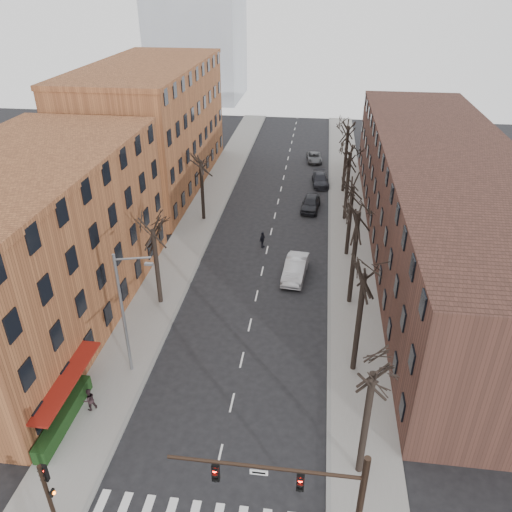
% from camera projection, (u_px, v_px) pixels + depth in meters
% --- Properties ---
extents(sidewalk_left, '(4.00, 90.00, 0.15)m').
position_uv_depth(sidewalk_left, '(202.00, 215.00, 55.32)').
color(sidewalk_left, gray).
rests_on(sidewalk_left, ground).
extents(sidewalk_right, '(4.00, 90.00, 0.15)m').
position_uv_depth(sidewalk_right, '(348.00, 223.00, 53.53)').
color(sidewalk_right, gray).
rests_on(sidewalk_right, ground).
extents(building_left_near, '(12.00, 26.00, 12.00)m').
position_uv_depth(building_left_near, '(28.00, 249.00, 36.03)').
color(building_left_near, brown).
rests_on(building_left_near, ground).
extents(building_left_far, '(12.00, 28.00, 14.00)m').
position_uv_depth(building_left_far, '(151.00, 129.00, 60.58)').
color(building_left_far, brown).
rests_on(building_left_far, ground).
extents(building_right, '(12.00, 50.00, 10.00)m').
position_uv_depth(building_right, '(443.00, 203.00, 45.89)').
color(building_right, '#462820').
rests_on(building_right, ground).
extents(awning_left, '(1.20, 7.00, 0.15)m').
position_uv_depth(awning_left, '(75.00, 412.00, 30.47)').
color(awning_left, maroon).
rests_on(awning_left, ground).
extents(hedge, '(0.80, 6.00, 1.00)m').
position_uv_depth(hedge, '(64.00, 417.00, 29.30)').
color(hedge, '#1A3813').
rests_on(hedge, sidewalk_left).
extents(tree_right_a, '(5.20, 5.20, 10.00)m').
position_uv_depth(tree_right_a, '(358.00, 471.00, 26.84)').
color(tree_right_a, black).
rests_on(tree_right_a, ground).
extents(tree_right_b, '(5.20, 5.20, 10.80)m').
position_uv_depth(tree_right_b, '(353.00, 370.00, 33.75)').
color(tree_right_b, black).
rests_on(tree_right_b, ground).
extents(tree_right_c, '(5.20, 5.20, 11.60)m').
position_uv_depth(tree_right_c, '(349.00, 303.00, 40.66)').
color(tree_right_c, black).
rests_on(tree_right_c, ground).
extents(tree_right_d, '(5.20, 5.20, 10.00)m').
position_uv_depth(tree_right_d, '(346.00, 255.00, 47.56)').
color(tree_right_d, black).
rests_on(tree_right_d, ground).
extents(tree_right_e, '(5.20, 5.20, 10.80)m').
position_uv_depth(tree_right_e, '(344.00, 219.00, 54.47)').
color(tree_right_e, black).
rests_on(tree_right_e, ground).
extents(tree_right_f, '(5.20, 5.20, 11.60)m').
position_uv_depth(tree_right_f, '(343.00, 192.00, 61.38)').
color(tree_right_f, black).
rests_on(tree_right_f, ground).
extents(tree_left_a, '(5.20, 5.20, 9.50)m').
position_uv_depth(tree_left_a, '(161.00, 303.00, 40.63)').
color(tree_left_a, black).
rests_on(tree_left_a, ground).
extents(tree_left_b, '(5.20, 5.20, 9.50)m').
position_uv_depth(tree_left_b, '(204.00, 219.00, 54.45)').
color(tree_left_b, black).
rests_on(tree_left_b, ground).
extents(signal_mast_arm, '(8.14, 0.30, 7.20)m').
position_uv_depth(signal_mast_arm, '(322.00, 499.00, 20.60)').
color(signal_mast_arm, black).
rests_on(signal_mast_arm, ground).
extents(signal_pole_left, '(0.47, 0.44, 4.40)m').
position_uv_depth(signal_pole_left, '(48.00, 491.00, 22.92)').
color(signal_pole_left, black).
rests_on(signal_pole_left, ground).
extents(streetlight, '(2.45, 0.22, 9.03)m').
position_uv_depth(streetlight, '(125.00, 310.00, 31.20)').
color(streetlight, slate).
rests_on(streetlight, ground).
extents(silver_sedan, '(2.27, 5.29, 1.70)m').
position_uv_depth(silver_sedan, '(295.00, 269.00, 43.70)').
color(silver_sedan, '#AEAFB5').
rests_on(silver_sedan, ground).
extents(parked_car_near, '(2.34, 4.87, 1.60)m').
position_uv_depth(parked_car_near, '(311.00, 203.00, 56.37)').
color(parked_car_near, black).
rests_on(parked_car_near, ground).
extents(parked_car_mid, '(2.41, 4.98, 1.40)m').
position_uv_depth(parked_car_mid, '(320.00, 180.00, 63.10)').
color(parked_car_mid, '#22232A').
rests_on(parked_car_mid, ground).
extents(parked_car_far, '(2.42, 4.51, 1.20)m').
position_uv_depth(parked_car_far, '(314.00, 158.00, 71.03)').
color(parked_car_far, '#4F5256').
rests_on(parked_car_far, ground).
extents(pedestrian_b, '(0.94, 0.94, 1.54)m').
position_uv_depth(pedestrian_b, '(89.00, 400.00, 30.13)').
color(pedestrian_b, black).
rests_on(pedestrian_b, sidewalk_left).
extents(pedestrian_crossing, '(0.75, 1.04, 1.63)m').
position_uv_depth(pedestrian_crossing, '(262.00, 240.00, 48.51)').
color(pedestrian_crossing, black).
rests_on(pedestrian_crossing, ground).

